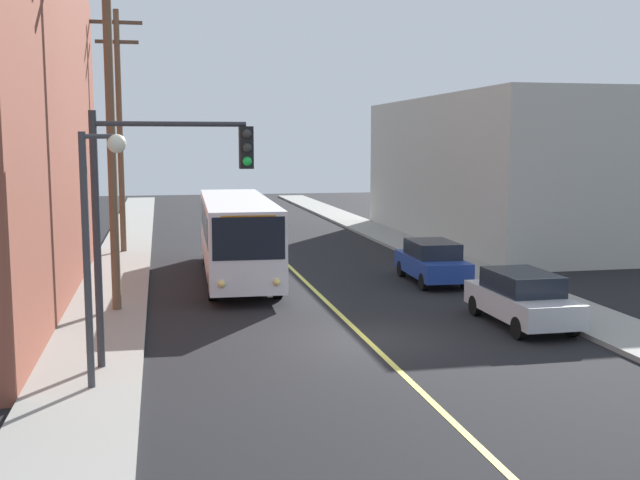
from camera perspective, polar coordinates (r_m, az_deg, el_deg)
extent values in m
plane|color=black|center=(21.26, 3.50, -7.47)|extent=(120.00, 120.00, 0.00)
cube|color=gray|center=(30.33, -15.06, -3.08)|extent=(2.50, 90.00, 0.15)
cube|color=gray|center=(32.85, 11.10, -2.17)|extent=(2.50, 90.00, 0.15)
cube|color=#D8CC4C|center=(35.65, -2.91, -1.42)|extent=(0.16, 60.00, 0.01)
cube|color=black|center=(27.81, -18.09, -0.94)|extent=(0.06, 15.85, 1.30)
cube|color=black|center=(27.55, -18.35, 5.66)|extent=(0.06, 15.85, 1.30)
cube|color=black|center=(27.66, -18.62, 12.30)|extent=(0.06, 15.85, 1.30)
cube|color=#B2B2A8|center=(44.16, 15.08, 5.13)|extent=(12.00, 20.88, 7.83)
cube|color=black|center=(41.94, 7.70, 2.04)|extent=(0.06, 14.62, 1.30)
cube|color=black|center=(41.77, 7.77, 6.42)|extent=(0.06, 14.62, 1.30)
cube|color=silver|center=(30.55, -6.26, 0.53)|extent=(2.95, 12.08, 2.75)
cube|color=black|center=(24.57, -5.36, 0.11)|extent=(2.35, 0.16, 1.40)
cube|color=black|center=(36.43, -6.89, 2.60)|extent=(2.30, 0.16, 1.10)
cube|color=black|center=(30.44, -8.63, 1.45)|extent=(0.40, 10.20, 1.10)
cube|color=black|center=(30.60, -3.93, 1.55)|extent=(0.40, 10.20, 1.10)
cube|color=orange|center=(24.51, -5.38, 1.50)|extent=(1.79, 0.12, 0.30)
sphere|color=#F9D872|center=(24.70, -7.38, -3.29)|extent=(0.24, 0.24, 0.24)
sphere|color=#F9D872|center=(24.84, -3.26, -3.18)|extent=(0.24, 0.24, 0.24)
cylinder|color=black|center=(26.55, -8.05, -3.43)|extent=(0.33, 1.01, 1.00)
cylinder|color=black|center=(26.72, -3.21, -3.30)|extent=(0.33, 1.01, 1.00)
cylinder|color=black|center=(34.15, -8.50, -1.04)|extent=(0.33, 1.01, 1.00)
cylinder|color=black|center=(34.27, -4.74, -0.95)|extent=(0.33, 1.01, 1.00)
cube|color=#B7B7BC|center=(23.47, 14.84, -4.61)|extent=(1.82, 4.41, 0.70)
cube|color=black|center=(23.35, 14.89, -3.05)|extent=(1.63, 2.47, 0.60)
cylinder|color=black|center=(21.89, 14.68, -6.40)|extent=(0.22, 0.64, 0.64)
cylinder|color=black|center=(22.63, 18.33, -6.09)|extent=(0.22, 0.64, 0.64)
cylinder|color=black|center=(24.54, 11.57, -4.83)|extent=(0.22, 0.64, 0.64)
cylinder|color=black|center=(25.21, 14.93, -4.60)|extent=(0.22, 0.64, 0.64)
cube|color=navy|center=(29.90, 8.39, -1.89)|extent=(1.96, 4.46, 0.70)
cube|color=black|center=(29.81, 8.41, -0.66)|extent=(1.71, 2.52, 0.60)
cylinder|color=black|center=(28.31, 7.78, -3.12)|extent=(0.24, 0.65, 0.64)
cylinder|color=black|center=(28.83, 10.82, -3.00)|extent=(0.24, 0.65, 0.64)
cylinder|color=black|center=(31.14, 6.12, -2.14)|extent=(0.24, 0.65, 0.64)
cylinder|color=black|center=(31.61, 8.91, -2.05)|extent=(0.24, 0.65, 0.64)
cylinder|color=brown|center=(24.62, -15.41, 8.65)|extent=(0.28, 0.28, 11.91)
cylinder|color=brown|center=(37.97, -14.76, 7.79)|extent=(0.28, 0.28, 11.47)
cube|color=#4C3D2D|center=(38.38, -15.02, 15.48)|extent=(2.40, 0.16, 0.16)
cube|color=#4C3D2D|center=(38.26, -14.97, 14.14)|extent=(2.00, 0.16, 0.16)
cylinder|color=#2D2D33|center=(18.40, -16.37, -0.08)|extent=(0.18, 0.18, 6.00)
cylinder|color=#2D2D33|center=(18.20, -11.12, 8.53)|extent=(3.50, 0.12, 0.12)
cube|color=black|center=(18.31, -5.55, 6.90)|extent=(0.32, 0.36, 1.00)
sphere|color=#2D2D2D|center=(18.12, -5.50, 7.91)|extent=(0.22, 0.22, 0.22)
sphere|color=#2D2D2D|center=(18.12, -5.48, 6.90)|extent=(0.22, 0.22, 0.22)
sphere|color=green|center=(18.13, -5.47, 5.89)|extent=(0.22, 0.22, 0.22)
cylinder|color=#38383D|center=(16.92, -17.07, -1.58)|extent=(0.16, 0.16, 5.50)
cylinder|color=#38383D|center=(16.70, -16.20, 7.46)|extent=(0.70, 0.10, 0.10)
sphere|color=#EAE5C6|center=(16.68, -14.98, 6.99)|extent=(0.40, 0.40, 0.40)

